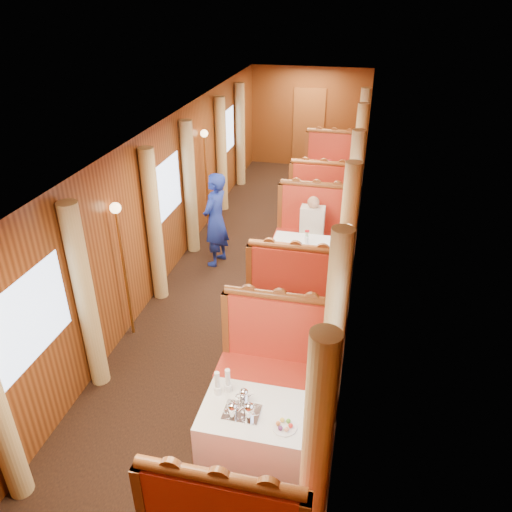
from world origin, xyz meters
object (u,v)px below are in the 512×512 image
(banquette_near_aft, at_px, (275,366))
(rose_vase_mid, at_px, (307,234))
(table_near, at_px, (256,438))
(teapot_right, at_px, (249,413))
(steward, at_px, (215,220))
(banquette_mid_aft, at_px, (313,234))
(table_mid, at_px, (305,265))
(teapot_back, at_px, (244,397))
(teapot_left, at_px, (233,412))
(banquette_mid_fwd, at_px, (295,297))
(tea_tray, at_px, (242,412))
(fruit_plate, at_px, (284,426))
(rose_vase_far, at_px, (330,163))
(table_far, at_px, (327,187))
(passenger, at_px, (312,223))
(banquette_far_fwd, at_px, (322,203))
(banquette_far_aft, at_px, (331,170))

(banquette_near_aft, xyz_separation_m, rose_vase_mid, (0.01, 2.46, 0.50))
(table_near, relative_size, teapot_right, 6.20)
(teapot_right, height_order, steward, steward)
(banquette_mid_aft, bearing_deg, teapot_right, -90.51)
(table_mid, bearing_deg, teapot_back, -92.29)
(banquette_mid_aft, distance_m, teapot_left, 4.66)
(table_near, height_order, teapot_right, teapot_right)
(banquette_mid_fwd, relative_size, tea_tray, 3.94)
(banquette_mid_aft, height_order, fruit_plate, banquette_mid_aft)
(banquette_mid_aft, xyz_separation_m, teapot_right, (-0.04, -4.62, 0.40))
(teapot_back, height_order, rose_vase_far, rose_vase_far)
(rose_vase_far, relative_size, steward, 0.22)
(banquette_near_aft, xyz_separation_m, rose_vase_far, (0.03, 5.98, 0.50))
(fruit_plate, bearing_deg, table_far, 92.37)
(banquette_near_aft, height_order, tea_tray, banquette_near_aft)
(tea_tray, distance_m, rose_vase_mid, 3.54)
(teapot_left, distance_m, passenger, 4.40)
(teapot_right, distance_m, fruit_plate, 0.34)
(table_far, bearing_deg, passenger, -90.00)
(banquette_mid_fwd, relative_size, fruit_plate, 5.84)
(banquette_mid_aft, distance_m, steward, 1.73)
(banquette_far_fwd, xyz_separation_m, teapot_left, (-0.19, -6.11, 0.39))
(banquette_far_aft, bearing_deg, teapot_left, -91.36)
(banquette_mid_fwd, distance_m, rose_vase_mid, 1.11)
(fruit_plate, bearing_deg, rose_vase_mid, 94.49)
(table_mid, xyz_separation_m, steward, (-1.57, 0.41, 0.44))
(teapot_back, bearing_deg, table_near, -45.31)
(table_near, height_order, table_far, same)
(rose_vase_far, bearing_deg, teapot_right, -90.57)
(teapot_back, height_order, rose_vase_mid, rose_vase_mid)
(banquette_mid_aft, bearing_deg, banquette_near_aft, -90.00)
(tea_tray, relative_size, teapot_right, 2.01)
(passenger, bearing_deg, table_near, -90.00)
(banquette_mid_fwd, height_order, rose_vase_far, banquette_mid_fwd)
(banquette_far_aft, bearing_deg, banquette_far_fwd, -90.00)
(banquette_mid_fwd, height_order, banquette_far_aft, same)
(table_mid, distance_m, banquette_far_fwd, 2.49)
(tea_tray, bearing_deg, banquette_near_aft, 83.43)
(banquette_near_aft, bearing_deg, teapot_left, -99.67)
(banquette_mid_fwd, relative_size, banquette_far_fwd, 1.00)
(banquette_far_fwd, height_order, fruit_plate, banquette_far_fwd)
(rose_vase_far, bearing_deg, banquette_mid_aft, -90.69)
(table_near, bearing_deg, rose_vase_mid, 89.81)
(banquette_mid_aft, relative_size, table_far, 1.28)
(table_near, bearing_deg, passenger, 90.00)
(teapot_right, xyz_separation_m, teapot_back, (-0.10, 0.19, -0.01))
(teapot_left, distance_m, fruit_plate, 0.49)
(banquette_near_aft, height_order, banquette_mid_aft, same)
(rose_vase_far, height_order, passenger, passenger)
(banquette_far_fwd, distance_m, teapot_back, 5.92)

